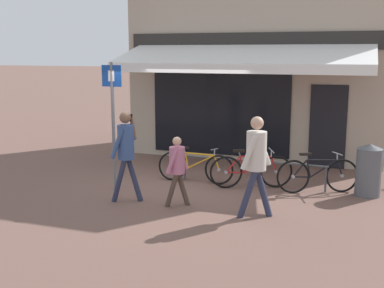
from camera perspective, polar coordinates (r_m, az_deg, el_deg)
ground_plane at (r=10.46m, az=-1.73°, el=-5.22°), size 160.00×160.00×0.00m
shop_front at (r=14.14m, az=8.14°, el=11.58°), size 6.88×4.83×6.22m
bike_rack_rail at (r=10.60m, az=7.14°, el=-2.45°), size 3.24×0.04×0.57m
bicycle_orange at (r=10.84m, az=0.35°, el=-2.68°), size 1.78×0.52×0.82m
bicycle_red at (r=10.43m, az=7.00°, el=-3.16°), size 1.68×0.77×0.85m
bicycle_black at (r=10.36m, az=14.65°, el=-3.56°), size 1.64×0.85×0.85m
pedestrian_adult at (r=9.36m, az=-7.84°, el=-0.22°), size 0.59×0.55×1.79m
pedestrian_child at (r=9.06m, az=-1.77°, el=-2.41°), size 0.44×0.54×1.35m
pedestrian_second_adult at (r=8.45m, az=7.63°, el=-1.42°), size 0.60×0.61×1.82m
litter_bin at (r=10.40m, az=20.19°, el=-2.90°), size 0.51×0.51×1.08m
parking_sign at (r=10.16m, az=-9.36°, el=3.59°), size 0.44×0.07×2.69m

